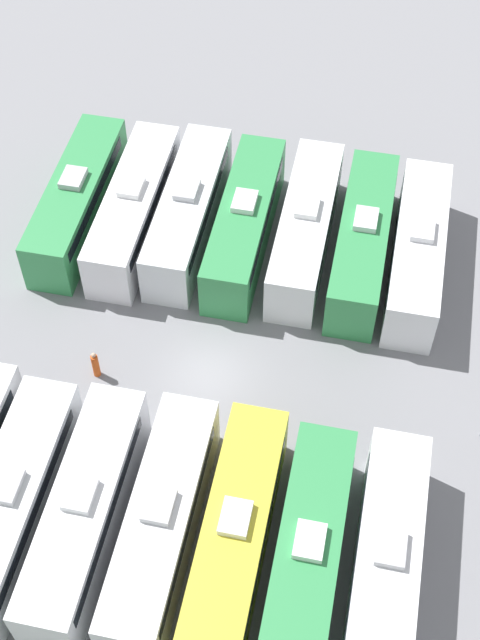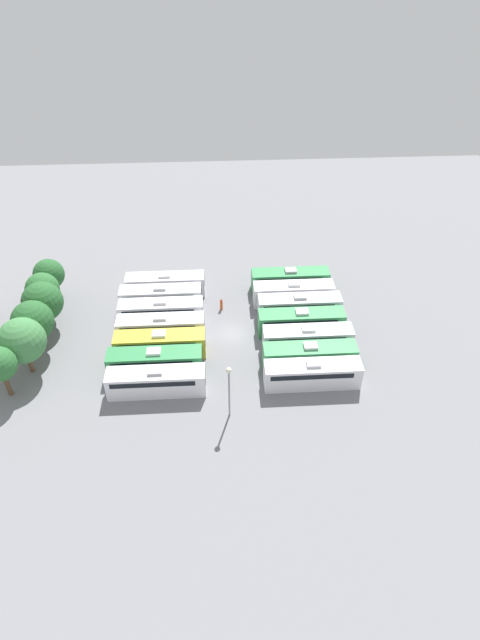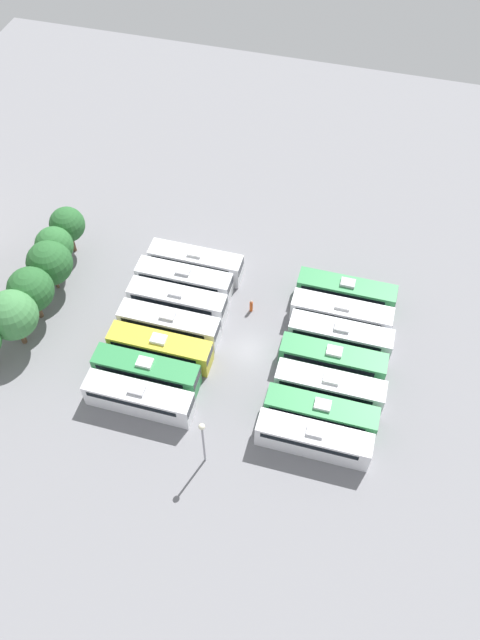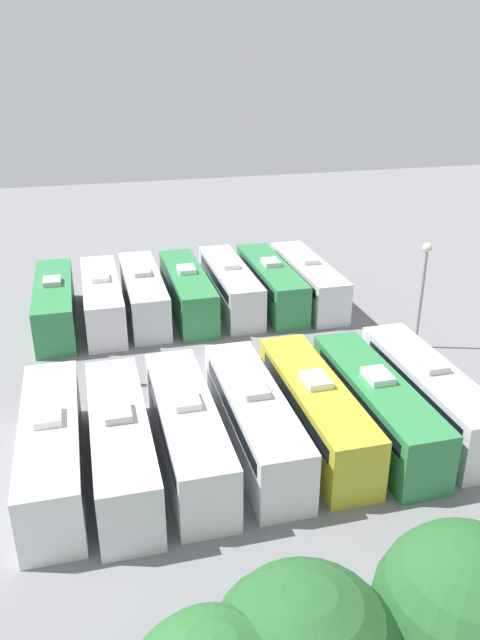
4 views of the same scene
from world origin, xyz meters
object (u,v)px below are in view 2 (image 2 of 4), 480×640
Objects in this scene: bus_2 at (307,338)px; bus_9 at (160,344)px; bus_0 at (312,374)px; bus_3 at (301,321)px; bus_5 at (293,293)px; bus_10 at (161,327)px; tree_2 at (33,321)px; tree_5 at (49,274)px; bus_8 at (155,361)px; bus_6 at (290,280)px; bus_7 at (156,381)px; tree_4 at (43,289)px; bus_11 at (161,311)px; worker_person at (221,304)px; bus_4 at (299,306)px; bus_1 at (309,356)px; tree_3 at (43,302)px; light_pole at (229,384)px; bus_13 at (165,284)px; tree_1 at (22,341)px; bus_12 at (161,297)px.

bus_2 is 1.00× the size of bus_9.
bus_9 is (6.15, 17.69, 0.00)m from bus_0.
bus_3 is 1.00× the size of bus_5.
tree_2 is (-1.50, 14.88, 2.89)m from bus_10.
tree_5 is at bearing 52.18° from bus_9.
bus_8 is 6.28m from bus_10.
tree_2 is at bearing -176.80° from tree_5.
bus_6 is at bearing -61.74° from bus_10.
bus_0 is at bearing -118.73° from tree_5.
bus_7 is 1.55× the size of tree_2.
tree_4 is 1.02× the size of tree_5.
bus_11 is (3.31, 0.17, 0.00)m from bus_10.
worker_person is 23.55m from tree_4.
bus_5 is (2.99, 0.39, 0.00)m from bus_4.
bus_0 and bus_1 have the same top height.
bus_0 is at bearing -110.53° from tree_3.
bus_9 is 1.55× the size of tree_2.
bus_2 is 1.00× the size of bus_6.
bus_5 is (9.52, 0.42, 0.00)m from bus_2.
tree_4 is at bearing 51.60° from light_pole.
bus_9 is at bearing 89.84° from bus_2.
bus_2 is 18.76m from bus_8.
bus_3 is 1.00× the size of bus_6.
worker_person is 0.26× the size of tree_4.
bus_9 and bus_13 have the same top height.
light_pole reaches higher than bus_9.
bus_1 is 1.00× the size of bus_13.
bus_3 is 1.00× the size of bus_4.
tree_1 reaches higher than worker_person.
bus_4 is 1.00× the size of bus_8.
bus_7 is 9.47m from bus_10.
tree_2 is (-11.08, 32.70, 2.89)m from bus_6.
tree_1 reaches higher than bus_0.
bus_3 is (6.46, -0.00, 0.00)m from bus_1.
bus_1 and bus_7 have the same top height.
bus_2 reaches higher than worker_person.
worker_person is at bearing -34.61° from bus_8.
bus_7 reaches higher than worker_person.
bus_8 is 1.55× the size of light_pole.
bus_12 is (15.92, 0.51, 0.00)m from bus_7.
tree_5 is at bearing 75.23° from bus_3.
bus_4 and bus_8 have the same top height.
bus_12 is at bearing 4.41° from bus_11.
light_pole is 25.94m from tree_2.
bus_8 is at bearing 80.44° from bus_0.
bus_0 is 1.67× the size of tree_4.
bus_13 is (9.47, -0.03, 0.00)m from bus_10.
worker_person is at bearing -27.37° from bus_7.
tree_2 is 1.10× the size of tree_5.
tree_1 is 1.16× the size of tree_5.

